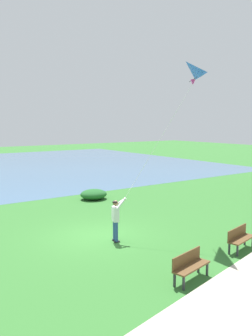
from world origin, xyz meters
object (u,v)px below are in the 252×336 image
at_px(lakeside_shrub, 94,194).
at_px(park_bench_far_walkway, 240,237).
at_px(flying_kite, 186,74).
at_px(park_bench_near_walkway, 190,264).
at_px(person_kite_flyer, 116,217).

bearing_deg(lakeside_shrub, park_bench_far_walkway, 1.08).
distance_m(flying_kite, lakeside_shrub, 10.53).
height_order(flying_kite, park_bench_far_walkway, flying_kite).
xyz_separation_m(park_bench_near_walkway, lakeside_shrub, (-11.70, 3.22, -0.19)).
height_order(person_kite_flyer, park_bench_near_walkway, person_kite_flyer).
bearing_deg(park_bench_far_walkway, park_bench_near_walkway, -78.07).
distance_m(person_kite_flyer, park_bench_near_walkway, 4.28).
relative_size(person_kite_flyer, flying_kite, 0.33).
height_order(park_bench_near_walkway, park_bench_far_walkway, same).
bearing_deg(park_bench_near_walkway, park_bench_far_walkway, 101.93).
bearing_deg(flying_kite, person_kite_flyer, -104.52).
height_order(park_bench_near_walkway, lakeside_shrub, park_bench_near_walkway).
distance_m(park_bench_near_walkway, park_bench_far_walkway, 3.50).
height_order(flying_kite, park_bench_near_walkway, flying_kite).
relative_size(person_kite_flyer, park_bench_near_walkway, 1.17).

